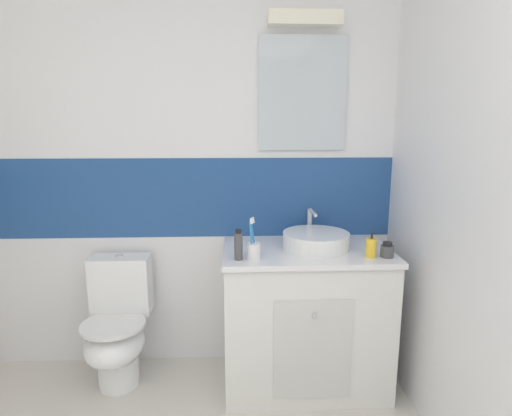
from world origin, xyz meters
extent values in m
cube|color=white|center=(0.00, 2.45, 0.42)|extent=(3.20, 0.10, 0.85)
cube|color=#234C8C|center=(0.00, 2.45, 1.10)|extent=(3.20, 0.10, 0.50)
cube|color=white|center=(0.00, 2.45, 1.93)|extent=(3.20, 0.10, 1.15)
cube|color=silver|center=(0.72, 2.39, 1.74)|extent=(0.53, 0.02, 0.67)
cube|color=white|center=(0.72, 2.35, 2.15)|extent=(0.43, 0.10, 0.08)
cube|color=silver|center=(0.72, 2.12, 0.41)|extent=(0.94, 0.57, 0.82)
cube|color=white|center=(0.72, 2.11, 0.83)|extent=(0.96, 0.59, 0.03)
cube|color=silver|center=(0.72, 1.83, 0.37)|extent=(0.42, 0.01, 0.57)
cylinder|color=silver|center=(0.72, 1.81, 0.57)|extent=(0.02, 0.02, 0.03)
cylinder|color=white|center=(0.77, 2.11, 0.90)|extent=(0.38, 0.38, 0.09)
cylinder|color=#AFB1BA|center=(0.77, 2.11, 0.94)|extent=(0.31, 0.31, 0.01)
cylinder|color=silver|center=(0.77, 2.33, 0.94)|extent=(0.03, 0.03, 0.19)
cylinder|color=silver|center=(0.77, 2.23, 1.04)|extent=(0.02, 0.17, 0.02)
cylinder|color=white|center=(-0.40, 2.12, 0.09)|extent=(0.24, 0.24, 0.18)
ellipsoid|color=white|center=(-0.40, 2.08, 0.29)|extent=(0.34, 0.42, 0.22)
cylinder|color=white|center=(-0.40, 2.08, 0.41)|extent=(0.37, 0.37, 0.02)
cube|color=white|center=(-0.40, 2.29, 0.58)|extent=(0.36, 0.17, 0.36)
cylinder|color=silver|center=(-0.40, 2.29, 0.76)|extent=(0.04, 0.04, 0.02)
cylinder|color=white|center=(0.41, 1.92, 0.89)|extent=(0.07, 0.07, 0.09)
cylinder|color=#338CD8|center=(0.41, 1.94, 0.97)|extent=(0.04, 0.02, 0.18)
cube|color=white|center=(0.41, 1.94, 1.06)|extent=(0.02, 0.02, 0.03)
cylinder|color=#338CD8|center=(0.39, 1.92, 0.97)|extent=(0.02, 0.01, 0.18)
cube|color=white|center=(0.39, 1.92, 1.06)|extent=(0.01, 0.02, 0.03)
cylinder|color=yellow|center=(1.04, 1.94, 0.90)|extent=(0.06, 0.06, 0.10)
cylinder|color=#262626|center=(1.04, 1.94, 0.97)|extent=(0.01, 0.01, 0.04)
cylinder|color=#262626|center=(1.04, 1.93, 0.99)|extent=(0.01, 0.02, 0.01)
cylinder|color=#4C4C51|center=(1.13, 1.93, 0.88)|extent=(0.07, 0.07, 0.06)
cylinder|color=black|center=(1.13, 1.93, 0.92)|extent=(0.05, 0.05, 0.02)
cylinder|color=#4C4C51|center=(0.33, 1.92, 0.92)|extent=(0.04, 0.04, 0.15)
cylinder|color=black|center=(0.33, 1.92, 1.01)|extent=(0.03, 0.03, 0.02)
camera|label=1|loc=(0.33, -0.18, 1.55)|focal=29.11mm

